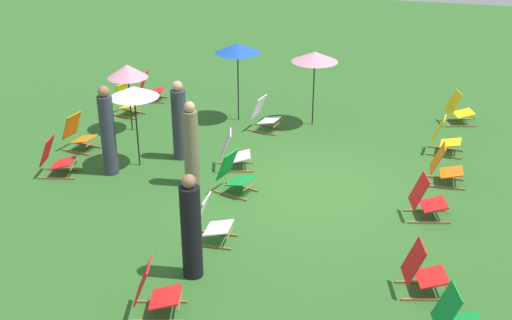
{
  "coord_description": "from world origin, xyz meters",
  "views": [
    {
      "loc": [
        -11.23,
        -1.94,
        5.92
      ],
      "look_at": [
        0.0,
        1.2,
        0.5
      ],
      "focal_mm": 45.16,
      "sensor_mm": 36.0,
      "label": 1
    }
  ],
  "objects_px": {
    "umbrella_0": "(315,57)",
    "person_2": "(191,229)",
    "deckchair_11": "(422,271)",
    "person_3": "(191,146)",
    "deckchair_12": "(210,222)",
    "deckchair_13": "(150,87)",
    "deckchair_8": "(444,138)",
    "deckchair_0": "(154,291)",
    "umbrella_1": "(238,48)",
    "deckchair_3": "(233,152)",
    "deckchair_2": "(55,158)",
    "deckchair_15": "(234,175)",
    "deckchair_7": "(456,319)",
    "deckchair_10": "(78,134)",
    "deckchair_9": "(458,110)",
    "deckchair_1": "(126,101)",
    "umbrella_3": "(134,92)",
    "person_1": "(108,133)",
    "person_0": "(179,122)",
    "deckchair_5": "(444,167)",
    "deckchair_14": "(264,115)",
    "deckchair_4": "(426,200)",
    "umbrella_2": "(127,71)"
  },
  "relations": [
    {
      "from": "umbrella_0",
      "to": "person_2",
      "type": "relative_size",
      "value": 1.05
    },
    {
      "from": "deckchair_11",
      "to": "person_3",
      "type": "height_order",
      "value": "person_3"
    },
    {
      "from": "deckchair_12",
      "to": "deckchair_13",
      "type": "relative_size",
      "value": 0.99
    },
    {
      "from": "deckchair_8",
      "to": "person_3",
      "type": "height_order",
      "value": "person_3"
    },
    {
      "from": "deckchair_0",
      "to": "umbrella_1",
      "type": "height_order",
      "value": "umbrella_1"
    },
    {
      "from": "deckchair_3",
      "to": "deckchair_11",
      "type": "relative_size",
      "value": 1.01
    },
    {
      "from": "deckchair_2",
      "to": "deckchair_15",
      "type": "relative_size",
      "value": 0.99
    },
    {
      "from": "deckchair_7",
      "to": "deckchair_12",
      "type": "distance_m",
      "value": 4.3
    },
    {
      "from": "deckchair_7",
      "to": "deckchair_10",
      "type": "xyz_separation_m",
      "value": [
        4.41,
        8.16,
        0.0
      ]
    },
    {
      "from": "deckchair_8",
      "to": "deckchair_9",
      "type": "bearing_deg",
      "value": -4.63
    },
    {
      "from": "deckchair_1",
      "to": "umbrella_0",
      "type": "height_order",
      "value": "umbrella_0"
    },
    {
      "from": "umbrella_3",
      "to": "person_1",
      "type": "height_order",
      "value": "person_1"
    },
    {
      "from": "deckchair_8",
      "to": "deckchair_10",
      "type": "relative_size",
      "value": 1.0
    },
    {
      "from": "umbrella_3",
      "to": "person_0",
      "type": "relative_size",
      "value": 1.0
    },
    {
      "from": "deckchair_5",
      "to": "deckchair_9",
      "type": "distance_m",
      "value": 3.49
    },
    {
      "from": "deckchair_11",
      "to": "deckchair_13",
      "type": "relative_size",
      "value": 1.02
    },
    {
      "from": "deckchair_2",
      "to": "person_2",
      "type": "distance_m",
      "value": 4.79
    },
    {
      "from": "person_3",
      "to": "deckchair_5",
      "type": "bearing_deg",
      "value": -50.65
    },
    {
      "from": "deckchair_1",
      "to": "umbrella_1",
      "type": "height_order",
      "value": "umbrella_1"
    },
    {
      "from": "deckchair_13",
      "to": "deckchair_15",
      "type": "relative_size",
      "value": 0.98
    },
    {
      "from": "deckchair_14",
      "to": "deckchair_10",
      "type": "bearing_deg",
      "value": 131.7
    },
    {
      "from": "deckchair_7",
      "to": "deckchair_8",
      "type": "distance_m",
      "value": 6.4
    },
    {
      "from": "deckchair_1",
      "to": "umbrella_1",
      "type": "relative_size",
      "value": 0.43
    },
    {
      "from": "deckchair_2",
      "to": "deckchair_7",
      "type": "bearing_deg",
      "value": -124.35
    },
    {
      "from": "deckchair_4",
      "to": "person_1",
      "type": "relative_size",
      "value": 0.45
    },
    {
      "from": "deckchair_5",
      "to": "deckchair_15",
      "type": "xyz_separation_m",
      "value": [
        -1.47,
        3.96,
        0.0
      ]
    },
    {
      "from": "deckchair_8",
      "to": "person_1",
      "type": "bearing_deg",
      "value": 118.31
    },
    {
      "from": "deckchair_3",
      "to": "person_2",
      "type": "height_order",
      "value": "person_2"
    },
    {
      "from": "deckchair_8",
      "to": "deckchair_11",
      "type": "xyz_separation_m",
      "value": [
        -5.39,
        0.25,
        0.0
      ]
    },
    {
      "from": "deckchair_7",
      "to": "umbrella_2",
      "type": "distance_m",
      "value": 9.54
    },
    {
      "from": "umbrella_0",
      "to": "umbrella_3",
      "type": "height_order",
      "value": "umbrella_0"
    },
    {
      "from": "deckchair_11",
      "to": "umbrella_1",
      "type": "bearing_deg",
      "value": 22.55
    },
    {
      "from": "deckchair_13",
      "to": "umbrella_1",
      "type": "distance_m",
      "value": 3.19
    },
    {
      "from": "deckchair_10",
      "to": "deckchair_14",
      "type": "height_order",
      "value": "same"
    },
    {
      "from": "deckchair_4",
      "to": "person_0",
      "type": "distance_m",
      "value": 5.42
    },
    {
      "from": "deckchair_12",
      "to": "deckchair_11",
      "type": "bearing_deg",
      "value": -101.12
    },
    {
      "from": "deckchair_4",
      "to": "deckchair_14",
      "type": "xyz_separation_m",
      "value": [
        3.31,
        3.93,
        0.0
      ]
    },
    {
      "from": "deckchair_5",
      "to": "person_1",
      "type": "relative_size",
      "value": 0.44
    },
    {
      "from": "deckchair_13",
      "to": "person_0",
      "type": "xyz_separation_m",
      "value": [
        -3.27,
        -2.2,
        0.46
      ]
    },
    {
      "from": "deckchair_14",
      "to": "umbrella_2",
      "type": "relative_size",
      "value": 0.51
    },
    {
      "from": "person_2",
      "to": "person_3",
      "type": "height_order",
      "value": "person_3"
    },
    {
      "from": "deckchair_7",
      "to": "deckchair_2",
      "type": "bearing_deg",
      "value": 51.95
    },
    {
      "from": "deckchair_4",
      "to": "deckchair_14",
      "type": "relative_size",
      "value": 1.03
    },
    {
      "from": "deckchair_14",
      "to": "umbrella_3",
      "type": "distance_m",
      "value": 3.58
    },
    {
      "from": "deckchair_12",
      "to": "umbrella_3",
      "type": "height_order",
      "value": "umbrella_3"
    },
    {
      "from": "deckchair_2",
      "to": "umbrella_1",
      "type": "bearing_deg",
      "value": -46.89
    },
    {
      "from": "deckchair_7",
      "to": "deckchair_3",
      "type": "bearing_deg",
      "value": 29.1
    },
    {
      "from": "deckchair_1",
      "to": "person_2",
      "type": "xyz_separation_m",
      "value": [
        -6.2,
        -4.17,
        0.46
      ]
    },
    {
      "from": "person_0",
      "to": "deckchair_8",
      "type": "bearing_deg",
      "value": -165.25
    },
    {
      "from": "umbrella_2",
      "to": "deckchair_0",
      "type": "bearing_deg",
      "value": -151.81
    }
  ]
}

